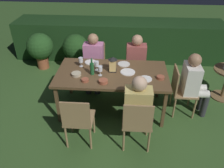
% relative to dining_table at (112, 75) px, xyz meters
% --- Properties ---
extents(ground_plane, '(16.00, 16.00, 0.00)m').
position_rel_dining_table_xyz_m(ground_plane, '(0.00, 0.00, -0.71)').
color(ground_plane, '#385B28').
extents(dining_table, '(1.87, 0.99, 0.76)m').
position_rel_dining_table_xyz_m(dining_table, '(0.00, 0.00, 0.00)').
color(dining_table, brown).
rests_on(dining_table, ground).
extents(chair_side_left_b, '(0.42, 0.40, 0.87)m').
position_rel_dining_table_xyz_m(chair_side_left_b, '(0.42, -0.89, -0.22)').
color(chair_side_left_b, '#9E7A51').
rests_on(chair_side_left_b, ground).
extents(person_in_mustard, '(0.38, 0.47, 1.15)m').
position_rel_dining_table_xyz_m(person_in_mustard, '(0.42, -0.69, -0.07)').
color(person_in_mustard, tan).
rests_on(person_in_mustard, ground).
extents(chair_head_far, '(0.40, 0.42, 0.87)m').
position_rel_dining_table_xyz_m(chair_head_far, '(1.18, 0.00, -0.22)').
color(chair_head_far, '#9E7A51').
rests_on(chair_head_far, ground).
extents(person_in_cream, '(0.48, 0.38, 1.15)m').
position_rel_dining_table_xyz_m(person_in_cream, '(1.38, 0.00, -0.07)').
color(person_in_cream, white).
rests_on(person_in_cream, ground).
extents(chair_side_left_a, '(0.42, 0.40, 0.87)m').
position_rel_dining_table_xyz_m(chair_side_left_a, '(-0.42, -0.89, -0.22)').
color(chair_side_left_a, '#9E7A51').
rests_on(chair_side_left_a, ground).
extents(chair_side_right_a, '(0.42, 0.40, 0.87)m').
position_rel_dining_table_xyz_m(chair_side_right_a, '(-0.42, 0.89, -0.22)').
color(chair_side_right_a, '#9E7A51').
rests_on(chair_side_right_a, ground).
extents(person_in_pink, '(0.38, 0.47, 1.15)m').
position_rel_dining_table_xyz_m(person_in_pink, '(-0.42, 0.69, -0.07)').
color(person_in_pink, '#C675A3').
rests_on(person_in_pink, ground).
extents(chair_side_right_b, '(0.42, 0.40, 0.87)m').
position_rel_dining_table_xyz_m(chair_side_right_b, '(0.42, 0.89, -0.22)').
color(chair_side_right_b, '#9E7A51').
rests_on(chair_side_right_b, ground).
extents(person_in_rust, '(0.38, 0.47, 1.15)m').
position_rel_dining_table_xyz_m(person_in_rust, '(0.42, 0.69, -0.07)').
color(person_in_rust, '#9E4C47').
rests_on(person_in_rust, ground).
extents(lantern_centerpiece, '(0.15, 0.15, 0.27)m').
position_rel_dining_table_xyz_m(lantern_centerpiece, '(0.01, 0.06, 0.20)').
color(lantern_centerpiece, black).
rests_on(lantern_centerpiece, dining_table).
extents(green_bottle_on_table, '(0.07, 0.07, 0.29)m').
position_rel_dining_table_xyz_m(green_bottle_on_table, '(-0.32, -0.07, 0.16)').
color(green_bottle_on_table, '#1E5B2D').
rests_on(green_bottle_on_table, dining_table).
extents(wine_glass_a, '(0.08, 0.08, 0.17)m').
position_rel_dining_table_xyz_m(wine_glass_a, '(-0.19, -0.10, 0.17)').
color(wine_glass_a, silver).
rests_on(wine_glass_a, dining_table).
extents(wine_glass_b, '(0.08, 0.08, 0.17)m').
position_rel_dining_table_xyz_m(wine_glass_b, '(-0.27, 0.07, 0.17)').
color(wine_glass_b, silver).
rests_on(wine_glass_b, dining_table).
extents(wine_glass_c, '(0.08, 0.08, 0.17)m').
position_rel_dining_table_xyz_m(wine_glass_c, '(-0.56, 0.18, 0.17)').
color(wine_glass_c, silver).
rests_on(wine_glass_c, dining_table).
extents(plate_a, '(0.25, 0.25, 0.01)m').
position_rel_dining_table_xyz_m(plate_a, '(0.26, 0.03, 0.06)').
color(plate_a, white).
rests_on(plate_a, dining_table).
extents(plate_b, '(0.21, 0.21, 0.01)m').
position_rel_dining_table_xyz_m(plate_b, '(-0.41, 0.34, 0.06)').
color(plate_b, white).
rests_on(plate_b, dining_table).
extents(plate_c, '(0.20, 0.20, 0.01)m').
position_rel_dining_table_xyz_m(plate_c, '(0.55, -0.17, 0.06)').
color(plate_c, white).
rests_on(plate_c, dining_table).
extents(plate_d, '(0.22, 0.22, 0.01)m').
position_rel_dining_table_xyz_m(plate_d, '(0.19, 0.31, 0.06)').
color(plate_d, silver).
rests_on(plate_d, dining_table).
extents(bowl_olives, '(0.16, 0.16, 0.05)m').
position_rel_dining_table_xyz_m(bowl_olives, '(-0.58, -0.13, 0.08)').
color(bowl_olives, '#BCAD8E').
rests_on(bowl_olives, dining_table).
extents(bowl_bread, '(0.12, 0.12, 0.04)m').
position_rel_dining_table_xyz_m(bowl_bread, '(-0.41, -0.30, 0.08)').
color(bowl_bread, '#9E5138').
rests_on(bowl_bread, dining_table).
extents(bowl_salad, '(0.13, 0.13, 0.04)m').
position_rel_dining_table_xyz_m(bowl_salad, '(0.79, -0.13, 0.08)').
color(bowl_salad, '#9E5138').
rests_on(bowl_salad, dining_table).
extents(bowl_dip, '(0.15, 0.15, 0.05)m').
position_rel_dining_table_xyz_m(bowl_dip, '(-0.11, -0.32, 0.08)').
color(bowl_dip, '#9E5138').
rests_on(bowl_dip, dining_table).
extents(hedge_backdrop, '(5.19, 0.87, 0.94)m').
position_rel_dining_table_xyz_m(hedge_backdrop, '(0.00, 2.22, -0.24)').
color(hedge_backdrop, '#193816').
rests_on(hedge_backdrop, ground).
extents(potted_plant_by_hedge, '(0.61, 0.61, 0.86)m').
position_rel_dining_table_xyz_m(potted_plant_by_hedge, '(-1.78, 1.44, -0.18)').
color(potted_plant_by_hedge, '#9E5133').
rests_on(potted_plant_by_hedge, ground).
extents(potted_plant_corner, '(0.59, 0.59, 0.86)m').
position_rel_dining_table_xyz_m(potted_plant_corner, '(-0.95, 1.44, -0.21)').
color(potted_plant_corner, '#9E5133').
rests_on(potted_plant_corner, ground).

